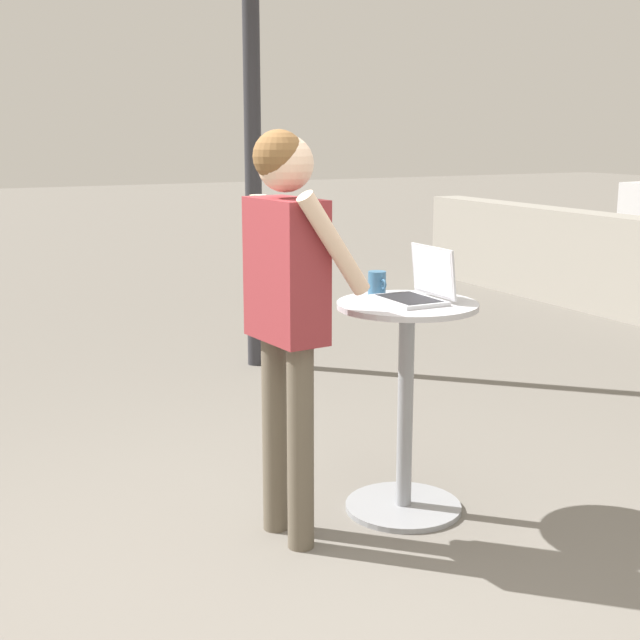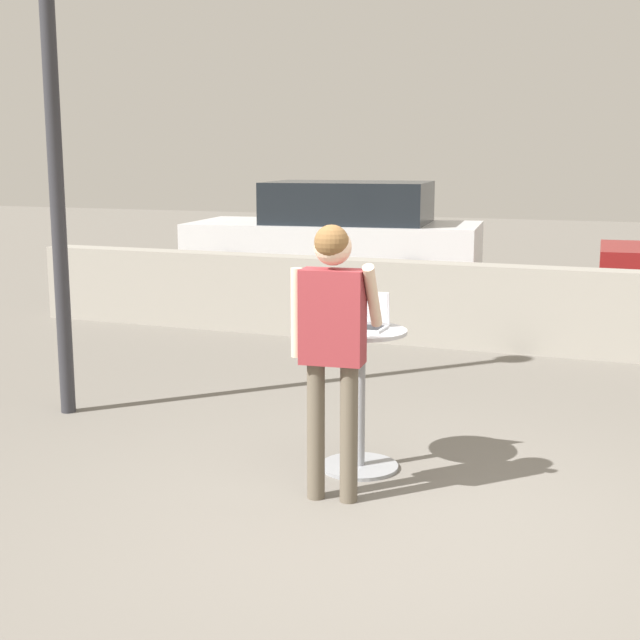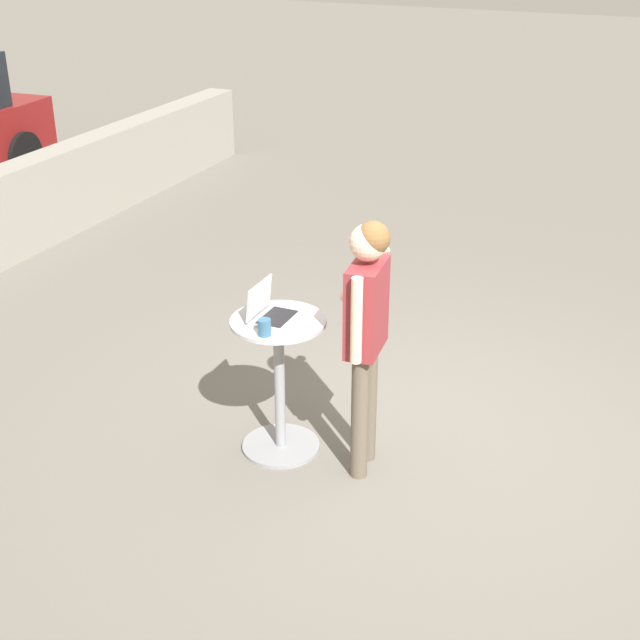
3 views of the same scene
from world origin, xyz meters
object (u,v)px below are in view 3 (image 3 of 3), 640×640
Objects in this scene: coffee_mug at (265,327)px; standing_person at (366,318)px; laptop at (270,311)px; cafe_table at (279,378)px.

coffee_mug is 0.63m from standing_person.
cafe_table is at bearing -89.77° from laptop.
laptop is at bearing 90.23° from cafe_table.
cafe_table is 0.57× the size of standing_person.
coffee_mug is (-0.23, -0.07, -0.00)m from laptop.
standing_person is (0.25, -0.57, 0.07)m from coffee_mug.
laptop is 0.19× the size of standing_person.
standing_person is (0.02, -0.64, 0.06)m from laptop.
cafe_table is 0.80m from standing_person.
cafe_table is 0.53m from coffee_mug.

